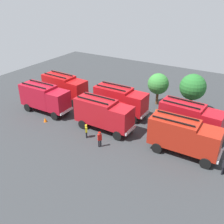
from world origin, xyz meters
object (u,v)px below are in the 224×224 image
at_px(firefighter_3, 206,120).
at_px(tree_1, 193,87).
at_px(fire_truck_1, 103,113).
at_px(firefighter_1, 100,139).
at_px(fire_truck_2, 184,135).
at_px(firefighter_0, 86,131).
at_px(traffic_cone_0, 156,111).
at_px(fire_truck_5, 190,118).
at_px(fire_truck_4, 120,100).
at_px(traffic_cone_1, 45,120).
at_px(tree_0, 158,84).
at_px(fire_truck_0, 45,97).
at_px(fire_truck_3, 65,86).
at_px(firefighter_4, 149,121).

bearing_deg(firefighter_3, tree_1, 25.82).
relative_size(fire_truck_1, firefighter_1, 4.03).
bearing_deg(fire_truck_2, firefighter_0, -165.70).
relative_size(fire_truck_1, fire_truck_2, 1.00).
relative_size(firefighter_0, traffic_cone_0, 2.30).
relative_size(fire_truck_1, fire_truck_5, 0.98).
distance_m(fire_truck_4, tree_1, 9.69).
xyz_separation_m(tree_1, traffic_cone_1, (-14.94, -12.31, -3.30)).
bearing_deg(firefighter_3, fire_truck_1, 106.71).
height_order(firefighter_1, tree_0, tree_0).
xyz_separation_m(fire_truck_0, fire_truck_3, (-0.36, 4.49, 0.00)).
relative_size(fire_truck_2, fire_truck_5, 0.98).
xyz_separation_m(fire_truck_2, fire_truck_4, (-9.81, 4.47, 0.00)).
height_order(fire_truck_2, fire_truck_4, same).
bearing_deg(fire_truck_0, firefighter_3, 19.57).
xyz_separation_m(fire_truck_5, firefighter_3, (1.27, 2.96, -1.25)).
height_order(fire_truck_1, firefighter_4, fire_truck_1).
bearing_deg(fire_truck_0, traffic_cone_1, -48.77).
xyz_separation_m(firefighter_0, firefighter_1, (2.33, -0.78, 0.11)).
bearing_deg(fire_truck_3, firefighter_1, -31.32).
height_order(fire_truck_2, traffic_cone_1, fire_truck_2).
relative_size(fire_truck_5, firefighter_4, 4.41).
height_order(firefighter_3, tree_1, tree_1).
bearing_deg(traffic_cone_1, fire_truck_4, 43.25).
bearing_deg(fire_truck_4, fire_truck_3, -179.12).
relative_size(fire_truck_2, firefighter_3, 4.42).
height_order(firefighter_3, firefighter_4, firefighter_4).
distance_m(firefighter_0, traffic_cone_0, 10.86).
xyz_separation_m(firefighter_4, traffic_cone_0, (-0.77, 4.22, -0.57)).
relative_size(fire_truck_0, firefighter_0, 4.43).
relative_size(firefighter_1, tree_1, 0.34).
bearing_deg(fire_truck_1, firefighter_4, 34.14).
relative_size(fire_truck_1, firefighter_3, 4.43).
xyz_separation_m(fire_truck_0, firefighter_0, (8.70, -2.56, -1.25)).
relative_size(fire_truck_0, fire_truck_5, 0.98).
distance_m(firefighter_1, traffic_cone_0, 10.89).
height_order(fire_truck_1, traffic_cone_1, fire_truck_1).
height_order(fire_truck_1, firefighter_1, fire_truck_1).
relative_size(fire_truck_0, tree_0, 1.56).
relative_size(fire_truck_2, tree_1, 1.35).
relative_size(fire_truck_2, firefighter_0, 4.43).
bearing_deg(tree_0, tree_1, -1.29).
bearing_deg(fire_truck_4, traffic_cone_1, -135.87).
relative_size(firefighter_4, traffic_cone_0, 2.35).
distance_m(firefighter_0, traffic_cone_1, 6.75).
bearing_deg(fire_truck_4, firefighter_3, 14.67).
height_order(fire_truck_5, traffic_cone_0, fire_truck_5).
distance_m(firefighter_3, firefighter_4, 7.03).
relative_size(fire_truck_2, traffic_cone_0, 10.18).
relative_size(tree_0, traffic_cone_1, 7.59).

